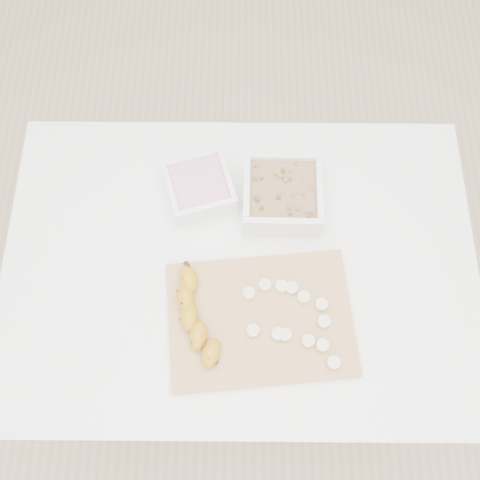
{
  "coord_description": "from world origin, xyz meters",
  "views": [
    {
      "loc": [
        0.0,
        -0.37,
        1.81
      ],
      "look_at": [
        0.0,
        0.03,
        0.81
      ],
      "focal_mm": 40.0,
      "sensor_mm": 36.0,
      "label": 1
    }
  ],
  "objects_px": {
    "banana": "(197,318)",
    "bowl_granola": "(282,195)",
    "bowl_yogurt": "(200,188)",
    "table": "(240,278)",
    "cutting_board": "(260,319)"
  },
  "relations": [
    {
      "from": "bowl_granola",
      "to": "banana",
      "type": "xyz_separation_m",
      "value": [
        -0.17,
        -0.27,
        -0.01
      ]
    },
    {
      "from": "bowl_granola",
      "to": "cutting_board",
      "type": "bearing_deg",
      "value": -100.23
    },
    {
      "from": "banana",
      "to": "bowl_granola",
      "type": "bearing_deg",
      "value": 50.09
    },
    {
      "from": "table",
      "to": "bowl_granola",
      "type": "bearing_deg",
      "value": 57.9
    },
    {
      "from": "table",
      "to": "bowl_yogurt",
      "type": "relative_size",
      "value": 5.99
    },
    {
      "from": "table",
      "to": "banana",
      "type": "relative_size",
      "value": 4.88
    },
    {
      "from": "bowl_yogurt",
      "to": "bowl_granola",
      "type": "height_order",
      "value": "bowl_granola"
    },
    {
      "from": "bowl_granola",
      "to": "banana",
      "type": "relative_size",
      "value": 0.82
    },
    {
      "from": "cutting_board",
      "to": "banana",
      "type": "relative_size",
      "value": 1.79
    },
    {
      "from": "cutting_board",
      "to": "banana",
      "type": "distance_m",
      "value": 0.13
    },
    {
      "from": "banana",
      "to": "cutting_board",
      "type": "bearing_deg",
      "value": -4.57
    },
    {
      "from": "table",
      "to": "bowl_yogurt",
      "type": "distance_m",
      "value": 0.22
    },
    {
      "from": "table",
      "to": "bowl_yogurt",
      "type": "height_order",
      "value": "bowl_yogurt"
    },
    {
      "from": "table",
      "to": "banana",
      "type": "xyz_separation_m",
      "value": [
        -0.08,
        -0.12,
        0.13
      ]
    },
    {
      "from": "bowl_yogurt",
      "to": "banana",
      "type": "relative_size",
      "value": 0.81
    }
  ]
}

